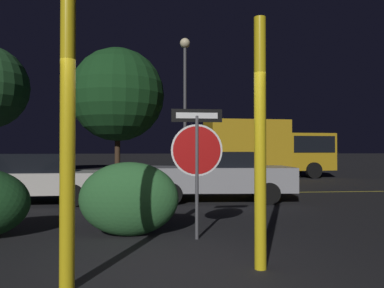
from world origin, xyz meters
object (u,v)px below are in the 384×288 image
yellow_pole_left (68,143)px  yellow_pole_right (260,143)px  stop_sign (197,149)px  passing_car_3 (218,176)px  delivery_truck (268,147)px  tree_1 (118,95)px  street_lamp (185,81)px  passing_car_2 (31,178)px  hedge_bush_2 (129,199)px

yellow_pole_left → yellow_pole_right: size_ratio=0.99×
stop_sign → passing_car_3: 4.91m
stop_sign → delivery_truck: bearing=67.0°
passing_car_3 → stop_sign: bearing=169.8°
stop_sign → passing_car_3: (1.13, 4.71, -0.79)m
passing_car_3 → tree_1: tree_1 is taller
yellow_pole_right → street_lamp: bearing=89.6°
stop_sign → street_lamp: street_lamp is taller
delivery_truck → yellow_pole_right: bearing=-22.2°
street_lamp → tree_1: (-3.82, 3.25, -0.30)m
stop_sign → passing_car_2: (-4.24, 4.64, -0.82)m
hedge_bush_2 → passing_car_3: size_ratio=0.38×
stop_sign → yellow_pole_left: bearing=-128.9°
stop_sign → street_lamp: (0.75, 13.15, 3.57)m
passing_car_2 → street_lamp: 10.81m
yellow_pole_right → street_lamp: street_lamp is taller
tree_1 → passing_car_3: bearing=-70.2°
yellow_pole_left → delivery_truck: bearing=66.0°
stop_sign → delivery_truck: 14.57m
street_lamp → delivery_truck: bearing=5.0°
delivery_truck → street_lamp: street_lamp is taller
hedge_bush_2 → passing_car_2: bearing=125.7°
street_lamp → tree_1: 5.03m
passing_car_2 → delivery_truck: (9.59, 8.92, 0.93)m
delivery_truck → hedge_bush_2: bearing=-31.2°
stop_sign → tree_1: (-3.07, 16.40, 3.27)m
stop_sign → tree_1: tree_1 is taller
hedge_bush_2 → passing_car_3: (2.29, 4.37, 0.09)m
yellow_pole_right → delivery_truck: 15.92m
yellow_pole_right → tree_1: size_ratio=0.42×
street_lamp → hedge_bush_2: bearing=-98.5°
passing_car_2 → tree_1: bearing=-7.7°
stop_sign → passing_car_3: size_ratio=0.49×
tree_1 → passing_car_2: bearing=-95.7°
hedge_bush_2 → street_lamp: bearing=81.5°
passing_car_2 → yellow_pole_left: bearing=-161.0°
passing_car_2 → street_lamp: (5.00, 8.52, 4.39)m
stop_sign → passing_car_2: size_ratio=0.49×
yellow_pole_left → hedge_bush_2: size_ratio=1.82×
delivery_truck → street_lamp: 5.77m
stop_sign → passing_car_3: stop_sign is taller
yellow_pole_left → yellow_pole_right: (2.28, 0.50, 0.02)m
hedge_bush_2 → street_lamp: size_ratio=0.24×
street_lamp → stop_sign: bearing=-93.3°
street_lamp → passing_car_3: bearing=-87.4°
yellow_pole_left → hedge_bush_2: 2.71m
passing_car_3 → tree_1: size_ratio=0.60×
tree_1 → delivery_truck: bearing=-18.7°
delivery_truck → tree_1: 9.43m
passing_car_3 → street_lamp: size_ratio=0.62×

